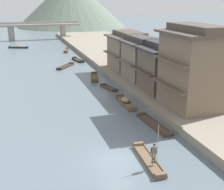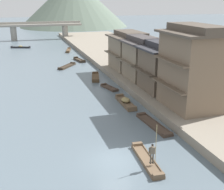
% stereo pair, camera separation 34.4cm
% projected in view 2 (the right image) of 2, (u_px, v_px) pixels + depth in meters
% --- Properties ---
extents(ground_plane, '(400.00, 400.00, 0.00)m').
position_uv_depth(ground_plane, '(115.00, 160.00, 22.92)').
color(ground_plane, slate).
extents(riverbank_right, '(18.00, 110.00, 0.86)m').
position_uv_depth(riverbank_right, '(147.00, 64.00, 54.52)').
color(riverbank_right, gray).
rests_on(riverbank_right, ground).
extents(boat_foreground_poled, '(1.30, 5.14, 0.45)m').
position_uv_depth(boat_foreground_poled, '(147.00, 160.00, 22.67)').
color(boat_foreground_poled, brown).
rests_on(boat_foreground_poled, ground).
extents(boatman_person, '(0.57, 0.28, 3.04)m').
position_uv_depth(boatman_person, '(152.00, 151.00, 21.35)').
color(boatman_person, black).
rests_on(boatman_person, boat_foreground_poled).
extents(boat_moored_nearest, '(1.78, 4.50, 0.55)m').
position_uv_depth(boat_moored_nearest, '(79.00, 60.00, 59.66)').
color(boat_moored_nearest, '#33281E').
rests_on(boat_moored_nearest, ground).
extents(boat_moored_second, '(2.26, 5.09, 0.55)m').
position_uv_depth(boat_moored_second, '(95.00, 77.00, 46.50)').
color(boat_moored_second, brown).
rests_on(boat_moored_second, ground).
extents(boat_moored_third, '(4.97, 2.49, 0.67)m').
position_uv_depth(boat_moored_third, '(21.00, 47.00, 75.42)').
color(boat_moored_third, '#232326').
rests_on(boat_moored_third, ground).
extents(boat_moored_far, '(1.18, 5.08, 0.83)m').
position_uv_depth(boat_moored_far, '(126.00, 102.00, 35.04)').
color(boat_moored_far, brown).
rests_on(boat_moored_far, ground).
extents(boat_midriver_drifting, '(4.01, 4.88, 0.43)m').
position_uv_depth(boat_midriver_drifting, '(67.00, 66.00, 54.38)').
color(boat_midriver_drifting, '#33281E').
rests_on(boat_midriver_drifting, ground).
extents(boat_midriver_upstream, '(1.77, 3.68, 0.37)m').
position_uv_depth(boat_midriver_upstream, '(109.00, 88.00, 41.24)').
color(boat_midriver_upstream, '#423328').
rests_on(boat_midriver_upstream, ground).
extents(boat_upstream_distant, '(1.49, 5.76, 0.37)m').
position_uv_depth(boat_upstream_distant, '(153.00, 125.00, 29.17)').
color(boat_upstream_distant, '#423328').
rests_on(boat_upstream_distant, ground).
extents(boat_crossing_west, '(2.11, 5.57, 0.53)m').
position_uv_depth(boat_crossing_west, '(68.00, 50.00, 70.95)').
color(boat_crossing_west, brown).
rests_on(boat_crossing_west, ground).
extents(house_waterfront_nearest, '(6.37, 7.38, 8.74)m').
position_uv_depth(house_waterfront_nearest, '(194.00, 68.00, 30.72)').
color(house_waterfront_nearest, '#75604C').
rests_on(house_waterfront_nearest, riverbank_right).
extents(house_waterfront_second, '(6.32, 6.25, 6.14)m').
position_uv_depth(house_waterfront_second, '(164.00, 67.00, 37.04)').
color(house_waterfront_second, brown).
rests_on(house_waterfront_second, riverbank_right).
extents(house_waterfront_tall, '(5.25, 6.62, 6.14)m').
position_uv_depth(house_waterfront_tall, '(141.00, 58.00, 42.47)').
color(house_waterfront_tall, '#7F705B').
rests_on(house_waterfront_tall, riverbank_right).
extents(house_waterfront_narrow, '(6.83, 7.49, 6.14)m').
position_uv_depth(house_waterfront_narrow, '(130.00, 51.00, 48.80)').
color(house_waterfront_narrow, '#7F705B').
rests_on(house_waterfront_narrow, riverbank_right).
extents(stone_bridge, '(25.87, 2.40, 5.43)m').
position_uv_depth(stone_bridge, '(40.00, 28.00, 90.05)').
color(stone_bridge, gray).
rests_on(stone_bridge, ground).
extents(hill_far_west, '(49.15, 49.15, 21.79)m').
position_uv_depth(hill_far_west, '(73.00, 2.00, 133.03)').
color(hill_far_west, '#5B6B5B').
rests_on(hill_far_west, ground).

